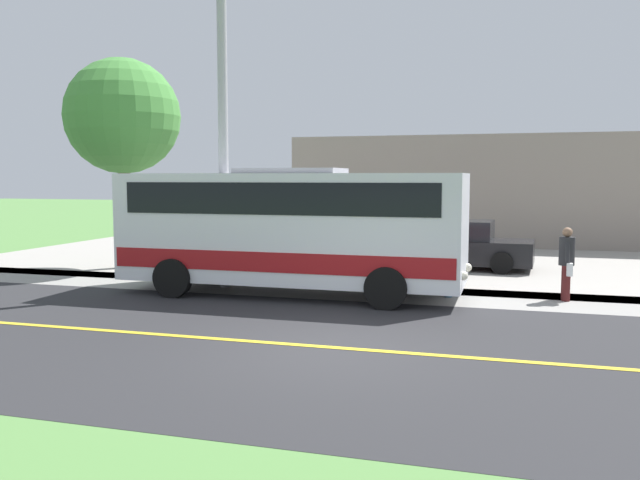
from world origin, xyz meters
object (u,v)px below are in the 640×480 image
parked_car_near (456,245)px  commercial_building (571,189)px  street_light_pole (221,106)px  pedestrian_with_bags (567,262)px  shuttle_bus_front (291,225)px  pedestrian_waiting (449,256)px  tree_curbside (122,117)px

parked_car_near → commercial_building: (-11.24, 4.09, 1.52)m
street_light_pole → commercial_building: bearing=150.5°
pedestrian_with_bags → street_light_pole: street_light_pole is taller
shuttle_bus_front → pedestrian_waiting: (-0.73, 3.59, -0.68)m
shuttle_bus_front → commercial_building: commercial_building is taller
tree_curbside → parked_car_near: bearing=106.0°
shuttle_bus_front → commercial_building: size_ratio=0.35×
shuttle_bus_front → street_light_pole: size_ratio=1.00×
shuttle_bus_front → parked_car_near: 6.64m
pedestrian_with_bags → parked_car_near: (-4.71, -2.81, -0.19)m
pedestrian_waiting → pedestrian_with_bags: bearing=94.9°
street_light_pole → parked_car_near: (-5.28, 5.28, -3.78)m
pedestrian_with_bags → pedestrian_waiting: size_ratio=0.94×
pedestrian_with_bags → pedestrian_waiting: bearing=-85.1°
pedestrian_with_bags → commercial_building: commercial_building is taller
shuttle_bus_front → pedestrian_waiting: bearing=101.6°
pedestrian_with_bags → commercial_building: 16.06m
pedestrian_with_bags → commercial_building: (-15.96, 1.28, 1.33)m
shuttle_bus_front → tree_curbside: tree_curbside is taller
pedestrian_with_bags → pedestrian_waiting: (0.22, -2.56, 0.07)m
street_light_pole → commercial_building: (-16.52, 9.36, -2.26)m
parked_car_near → street_light_pole: bearing=-45.0°
shuttle_bus_front → pedestrian_with_bags: bearing=98.8°
parked_car_near → commercial_building: commercial_building is taller
pedestrian_waiting → shuttle_bus_front: bearing=-78.4°
street_light_pole → parked_car_near: size_ratio=1.81×
street_light_pole → tree_curbside: street_light_pole is taller
pedestrian_waiting → street_light_pole: (0.35, -5.53, 3.53)m
pedestrian_waiting → street_light_pole: bearing=-86.4°
pedestrian_with_bags → street_light_pole: (0.56, -8.08, 3.59)m
tree_curbside → street_light_pole: bearing=60.0°
pedestrian_with_bags → pedestrian_waiting: pedestrian_waiting is taller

